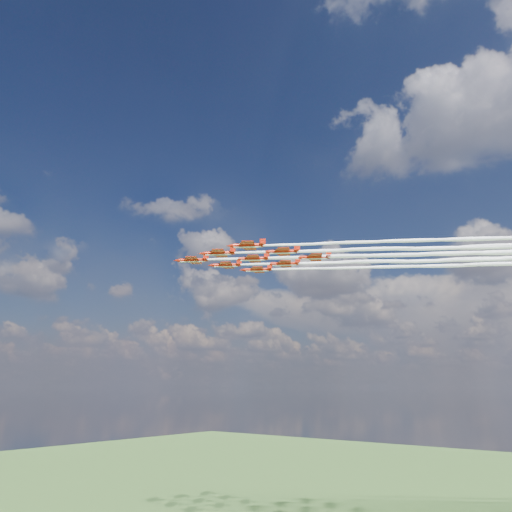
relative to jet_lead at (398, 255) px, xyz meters
name	(u,v)px	position (x,y,z in m)	size (l,w,h in m)	color
jet_lead	(398,255)	(0.00, 0.00, 0.00)	(116.95, 77.23, 2.87)	#B61B0A
jet_row2_port	(437,248)	(12.48, -1.14, 0.00)	(116.95, 77.23, 2.87)	#B61B0A
jet_row2_starb	(425,261)	(4.07, 11.85, 0.00)	(116.95, 77.23, 2.87)	#B61B0A
jet_row3_port	(480,239)	(24.96, -2.27, 0.00)	(116.95, 77.23, 2.87)	#B61B0A
jet_row3_centre	(463,254)	(16.56, 10.72, 0.00)	(116.95, 77.23, 2.87)	#B61B0A
jet_row3_starb	(449,265)	(8.15, 23.70, 0.00)	(116.95, 77.23, 2.87)	#B61B0A
jet_row4_port	(506,246)	(29.04, 9.58, 0.00)	(116.95, 77.23, 2.87)	#B61B0A
jet_row4_starb	(487,259)	(20.63, 22.57, 0.00)	(116.95, 77.23, 2.87)	#B61B0A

